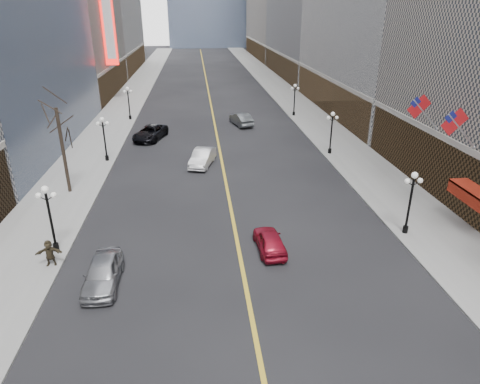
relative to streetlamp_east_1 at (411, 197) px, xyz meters
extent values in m
cube|color=gray|center=(2.20, 40.00, -2.83)|extent=(6.00, 230.00, 0.15)
cube|color=gray|center=(-25.80, 40.00, -2.83)|extent=(6.00, 230.00, 0.15)
cube|color=gold|center=(-11.80, 50.00, -2.89)|extent=(0.25, 200.00, 0.02)
cube|color=brown|center=(6.60, 38.00, -0.30)|extent=(2.80, 35.00, 5.00)
cube|color=brown|center=(6.60, 76.00, -0.30)|extent=(2.80, 39.00, 5.00)
cube|color=brown|center=(6.60, 119.00, -0.30)|extent=(2.80, 45.00, 5.00)
cube|color=brown|center=(-30.20, 57.00, -0.30)|extent=(2.80, 29.00, 5.00)
cube|color=brown|center=(-30.20, 91.00, -0.30)|extent=(2.80, 37.00, 5.00)
cylinder|color=black|center=(0.00, 0.00, -2.50)|extent=(0.36, 0.36, 0.50)
cylinder|color=black|center=(0.00, 0.00, -0.75)|extent=(0.16, 0.16, 4.00)
sphere|color=white|center=(0.00, 0.00, 1.55)|extent=(0.44, 0.44, 0.44)
sphere|color=white|center=(-0.45, 0.00, 1.15)|extent=(0.36, 0.36, 0.36)
sphere|color=white|center=(0.45, 0.00, 1.15)|extent=(0.36, 0.36, 0.36)
cylinder|color=black|center=(0.00, 18.00, -2.50)|extent=(0.36, 0.36, 0.50)
cylinder|color=black|center=(0.00, 18.00, -0.75)|extent=(0.16, 0.16, 4.00)
sphere|color=white|center=(0.00, 18.00, 1.55)|extent=(0.44, 0.44, 0.44)
sphere|color=white|center=(-0.45, 18.00, 1.15)|extent=(0.36, 0.36, 0.36)
sphere|color=white|center=(0.45, 18.00, 1.15)|extent=(0.36, 0.36, 0.36)
cylinder|color=black|center=(0.00, 36.00, -2.50)|extent=(0.36, 0.36, 0.50)
cylinder|color=black|center=(0.00, 36.00, -0.75)|extent=(0.16, 0.16, 4.00)
sphere|color=white|center=(0.00, 36.00, 1.55)|extent=(0.44, 0.44, 0.44)
sphere|color=white|center=(-0.45, 36.00, 1.15)|extent=(0.36, 0.36, 0.36)
sphere|color=white|center=(0.45, 36.00, 1.15)|extent=(0.36, 0.36, 0.36)
cylinder|color=black|center=(-23.60, 0.00, -2.50)|extent=(0.36, 0.36, 0.50)
cylinder|color=black|center=(-23.60, 0.00, -0.75)|extent=(0.16, 0.16, 4.00)
sphere|color=white|center=(-23.60, 0.00, 1.55)|extent=(0.44, 0.44, 0.44)
sphere|color=white|center=(-24.05, 0.00, 1.15)|extent=(0.36, 0.36, 0.36)
sphere|color=white|center=(-23.15, 0.00, 1.15)|extent=(0.36, 0.36, 0.36)
cylinder|color=black|center=(-23.60, 18.00, -2.50)|extent=(0.36, 0.36, 0.50)
cylinder|color=black|center=(-23.60, 18.00, -0.75)|extent=(0.16, 0.16, 4.00)
sphere|color=white|center=(-23.60, 18.00, 1.55)|extent=(0.44, 0.44, 0.44)
sphere|color=white|center=(-24.05, 18.00, 1.15)|extent=(0.36, 0.36, 0.36)
sphere|color=white|center=(-23.15, 18.00, 1.15)|extent=(0.36, 0.36, 0.36)
cylinder|color=black|center=(-23.60, 36.00, -2.50)|extent=(0.36, 0.36, 0.50)
cylinder|color=black|center=(-23.60, 36.00, -0.75)|extent=(0.16, 0.16, 4.00)
sphere|color=white|center=(-23.60, 36.00, 1.55)|extent=(0.44, 0.44, 0.44)
sphere|color=white|center=(-24.05, 36.00, 1.15)|extent=(0.36, 0.36, 0.36)
sphere|color=white|center=(-23.15, 36.00, 1.15)|extent=(0.36, 0.36, 0.36)
cylinder|color=#B2B2B7|center=(4.00, 2.00, 3.90)|extent=(2.49, 0.12, 2.49)
cube|color=red|center=(3.35, 2.00, 4.55)|extent=(1.94, 0.04, 1.94)
cube|color=navy|center=(3.00, 2.00, 4.90)|extent=(0.88, 0.06, 0.88)
cylinder|color=#B2B2B7|center=(4.00, 7.00, 3.90)|extent=(2.49, 0.12, 2.49)
cube|color=red|center=(3.35, 7.00, 4.55)|extent=(1.94, 0.04, 1.94)
cube|color=navy|center=(3.00, 7.00, 4.90)|extent=(0.88, 0.06, 0.88)
cube|color=maroon|center=(4.50, 0.00, 0.30)|extent=(1.40, 4.00, 0.15)
cube|color=maroon|center=(3.85, 0.00, -0.10)|extent=(0.10, 4.00, 0.90)
cube|color=red|center=(-27.70, 50.00, 9.10)|extent=(2.00, 0.50, 12.00)
cube|color=white|center=(-27.65, 50.00, 9.10)|extent=(1.40, 0.55, 10.00)
cylinder|color=#2D231C|center=(-25.30, 10.00, 0.85)|extent=(0.28, 0.28, 7.20)
imported|color=#95979C|center=(-19.86, -3.93, -2.10)|extent=(1.92, 4.73, 1.61)
imported|color=#B9B9BB|center=(-13.80, 15.91, -2.08)|extent=(3.00, 5.26, 1.64)
imported|color=black|center=(-19.86, 25.84, -2.07)|extent=(4.38, 6.50, 1.65)
imported|color=maroon|center=(-9.80, -1.15, -2.20)|extent=(1.89, 4.21, 1.40)
imported|color=#464A4D|center=(-8.24, 31.51, -2.06)|extent=(3.01, 5.40, 1.69)
imported|color=#322A1C|center=(-23.40, -1.74, -1.91)|extent=(1.58, 0.53, 1.68)
camera|label=1|loc=(-14.19, -25.08, 11.67)|focal=32.00mm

